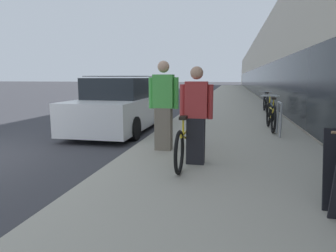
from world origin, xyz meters
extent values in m
cube|color=#A39E8E|center=(5.35, 21.00, 0.06)|extent=(3.93, 70.00, 0.12)
cube|color=beige|center=(12.37, 29.00, 2.58)|extent=(10.00, 70.00, 5.16)
cube|color=#1E2328|center=(7.41, 29.00, 1.25)|extent=(0.10, 63.00, 2.20)
torus|color=black|center=(4.66, 2.09, 0.45)|extent=(0.05, 0.66, 0.66)
torus|color=black|center=(4.66, 0.12, 0.45)|extent=(0.05, 0.66, 0.66)
cylinder|color=yellow|center=(4.66, 1.10, 0.65)|extent=(0.04, 1.67, 0.04)
cylinder|color=yellow|center=(4.66, 0.71, 0.56)|extent=(0.04, 0.99, 0.31)
cylinder|color=yellow|center=(4.66, 0.47, 0.79)|extent=(0.03, 0.03, 0.27)
cube|color=black|center=(4.66, 0.47, 0.93)|extent=(0.11, 0.22, 0.05)
cylinder|color=yellow|center=(4.66, 1.93, 0.80)|extent=(0.03, 0.03, 0.29)
cylinder|color=silver|center=(4.66, 1.93, 0.94)|extent=(0.52, 0.03, 0.03)
cube|color=black|center=(4.83, 0.75, 0.51)|extent=(0.30, 0.21, 0.78)
cube|color=#B23333|center=(4.83, 0.75, 1.19)|extent=(0.36, 0.21, 0.59)
cylinder|color=#B23333|center=(4.60, 0.75, 1.16)|extent=(0.09, 0.09, 0.56)
cylinder|color=#B23333|center=(5.06, 0.75, 1.16)|extent=(0.09, 0.09, 0.56)
sphere|color=tan|center=(4.83, 0.75, 1.63)|extent=(0.21, 0.21, 0.21)
cube|color=#756B5B|center=(4.09, 1.59, 0.54)|extent=(0.32, 0.23, 0.85)
cube|color=#4CB74C|center=(4.09, 1.59, 1.29)|extent=(0.40, 0.23, 0.65)
cylinder|color=#4CB74C|center=(3.84, 1.59, 1.25)|extent=(0.10, 0.10, 0.61)
cylinder|color=#4CB74C|center=(4.33, 1.59, 1.25)|extent=(0.10, 0.10, 0.61)
sphere|color=tan|center=(4.09, 1.59, 1.76)|extent=(0.23, 0.23, 0.23)
cylinder|color=gray|center=(6.58, 3.39, 0.53)|extent=(0.05, 0.05, 0.82)
cylinder|color=gray|center=(6.58, 3.94, 0.53)|extent=(0.05, 0.05, 0.82)
cylinder|color=gray|center=(6.58, 3.66, 0.94)|extent=(0.05, 0.55, 0.05)
torus|color=black|center=(6.48, 5.04, 0.49)|extent=(0.06, 0.73, 0.73)
torus|color=black|center=(6.48, 3.96, 0.49)|extent=(0.06, 0.73, 0.73)
cylinder|color=yellow|center=(6.48, 4.50, 0.71)|extent=(0.04, 0.92, 0.04)
cylinder|color=yellow|center=(6.48, 4.28, 0.60)|extent=(0.04, 0.56, 0.33)
cylinder|color=yellow|center=(6.48, 4.15, 0.86)|extent=(0.03, 0.03, 0.30)
cube|color=black|center=(6.48, 4.15, 1.01)|extent=(0.11, 0.22, 0.05)
cylinder|color=yellow|center=(6.48, 4.95, 0.87)|extent=(0.03, 0.03, 0.32)
cylinder|color=silver|center=(6.48, 4.95, 1.03)|extent=(0.52, 0.03, 0.03)
torus|color=black|center=(6.75, 7.34, 0.45)|extent=(0.05, 0.66, 0.66)
torus|color=black|center=(6.75, 6.19, 0.45)|extent=(0.05, 0.66, 0.66)
cylinder|color=#2D56A8|center=(6.75, 6.76, 0.64)|extent=(0.04, 0.98, 0.04)
cylinder|color=#2D56A8|center=(6.75, 6.53, 0.55)|extent=(0.04, 0.59, 0.30)
cylinder|color=#2D56A8|center=(6.75, 6.39, 0.78)|extent=(0.03, 0.03, 0.27)
cube|color=black|center=(6.75, 6.39, 0.92)|extent=(0.11, 0.22, 0.05)
cylinder|color=#2D56A8|center=(6.75, 7.24, 0.79)|extent=(0.03, 0.03, 0.29)
cylinder|color=silver|center=(6.75, 7.24, 0.93)|extent=(0.52, 0.03, 0.03)
torus|color=black|center=(6.82, 9.54, 0.46)|extent=(0.06, 0.68, 0.68)
torus|color=black|center=(6.82, 8.50, 0.46)|extent=(0.06, 0.68, 0.68)
cylinder|color=black|center=(6.82, 9.02, 0.67)|extent=(0.04, 0.88, 0.04)
cylinder|color=black|center=(6.82, 8.81, 0.57)|extent=(0.04, 0.54, 0.31)
cylinder|color=black|center=(6.82, 8.69, 0.81)|extent=(0.03, 0.03, 0.28)
cube|color=black|center=(6.82, 8.69, 0.95)|extent=(0.11, 0.22, 0.05)
cylinder|color=black|center=(6.82, 9.45, 0.82)|extent=(0.03, 0.03, 0.30)
cylinder|color=silver|center=(6.82, 9.45, 0.97)|extent=(0.52, 0.03, 0.03)
cube|color=white|center=(2.21, 4.20, 0.56)|extent=(1.77, 4.48, 0.82)
cube|color=#1E2328|center=(2.21, 4.20, 1.25)|extent=(1.52, 2.24, 0.58)
cylinder|color=silver|center=(2.21, 4.70, 1.59)|extent=(1.89, 0.04, 0.04)
cylinder|color=silver|center=(2.21, 3.71, 1.59)|extent=(1.89, 0.04, 0.04)
cylinder|color=black|center=(1.38, 5.55, 0.30)|extent=(0.22, 0.60, 0.60)
cylinder|color=black|center=(3.03, 5.55, 0.30)|extent=(0.22, 0.60, 0.60)
cylinder|color=black|center=(1.38, 2.86, 0.30)|extent=(0.22, 0.60, 0.60)
cylinder|color=black|center=(3.03, 2.86, 0.30)|extent=(0.22, 0.60, 0.60)
camera|label=1|loc=(5.40, -4.16, 1.55)|focal=32.00mm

